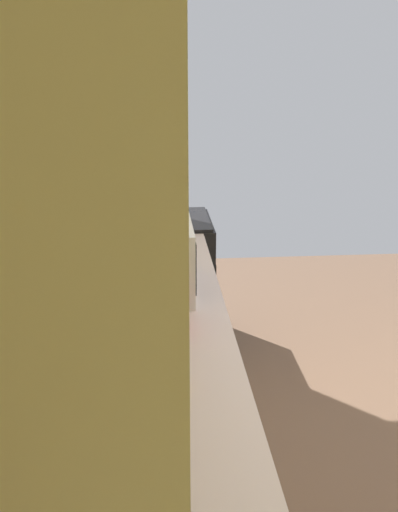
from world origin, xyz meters
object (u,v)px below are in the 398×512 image
microwave (152,257)px  bowl (169,382)px  oven_range (164,280)px  kettle (166,316)px

microwave → bowl: microwave is taller
oven_range → kettle: (-1.66, 0.01, 0.50)m
oven_range → microwave: bearing=177.0°
bowl → kettle: size_ratio=0.60×
oven_range → bowl: bearing=179.6°
microwave → bowl: 0.87m
bowl → oven_range: bearing=-0.4°
microwave → kettle: bearing=-173.0°
microwave → kettle: microwave is taller
microwave → oven_range: bearing=-3.0°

